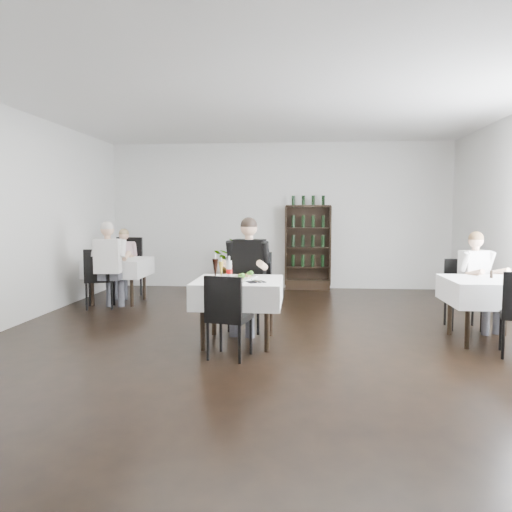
# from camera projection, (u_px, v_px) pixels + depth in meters

# --- Properties ---
(room_shell) EXTENTS (9.00, 9.00, 9.00)m
(room_shell) POSITION_uv_depth(u_px,v_px,m) (264.00, 218.00, 5.87)
(room_shell) COLOR black
(room_shell) RESTS_ON ground
(wine_shelf) EXTENTS (0.90, 0.28, 1.75)m
(wine_shelf) POSITION_uv_depth(u_px,v_px,m) (308.00, 248.00, 10.16)
(wine_shelf) COLOR black
(wine_shelf) RESTS_ON ground
(main_table) EXTENTS (1.03, 1.03, 0.77)m
(main_table) POSITION_uv_depth(u_px,v_px,m) (239.00, 292.00, 5.97)
(main_table) COLOR black
(main_table) RESTS_ON ground
(left_table) EXTENTS (0.98, 0.98, 0.77)m
(left_table) POSITION_uv_depth(u_px,v_px,m) (119.00, 267.00, 8.66)
(left_table) COLOR black
(left_table) RESTS_ON ground
(right_table) EXTENTS (0.98, 0.98, 0.77)m
(right_table) POSITION_uv_depth(u_px,v_px,m) (488.00, 291.00, 6.01)
(right_table) COLOR black
(right_table) RESTS_ON ground
(potted_tree) EXTENTS (1.07, 0.96, 1.05)m
(potted_tree) POSITION_uv_depth(u_px,v_px,m) (239.00, 264.00, 10.19)
(potted_tree) COLOR #20541D
(potted_tree) RESTS_ON ground
(main_chair_far) EXTENTS (0.59, 0.59, 1.04)m
(main_chair_far) POSITION_uv_depth(u_px,v_px,m) (251.00, 285.00, 6.72)
(main_chair_far) COLOR black
(main_chair_far) RESTS_ON ground
(main_chair_near) EXTENTS (0.50, 0.50, 0.91)m
(main_chair_near) POSITION_uv_depth(u_px,v_px,m) (227.00, 312.00, 5.30)
(main_chair_near) COLOR black
(main_chair_near) RESTS_ON ground
(left_chair_far) EXTENTS (0.55, 0.56, 1.10)m
(left_chair_far) POSITION_uv_depth(u_px,v_px,m) (127.00, 263.00, 9.32)
(left_chair_far) COLOR black
(left_chair_far) RESTS_ON ground
(left_chair_near) EXTENTS (0.56, 0.56, 0.98)m
(left_chair_near) POSITION_uv_depth(u_px,v_px,m) (99.00, 275.00, 8.11)
(left_chair_near) COLOR black
(left_chair_near) RESTS_ON ground
(right_chair_far) EXTENTS (0.44, 0.44, 0.93)m
(right_chair_far) POSITION_uv_depth(u_px,v_px,m) (462.00, 289.00, 6.80)
(right_chair_far) COLOR black
(right_chair_far) RESTS_ON ground
(diner_main) EXTENTS (0.61, 0.63, 1.51)m
(diner_main) POSITION_uv_depth(u_px,v_px,m) (247.00, 266.00, 6.52)
(diner_main) COLOR #414148
(diner_main) RESTS_ON ground
(diner_left_far) EXTENTS (0.49, 0.50, 1.28)m
(diner_left_far) POSITION_uv_depth(u_px,v_px,m) (123.00, 258.00, 9.17)
(diner_left_far) COLOR #414148
(diner_left_far) RESTS_ON ground
(diner_left_near) EXTENTS (0.56, 0.56, 1.43)m
(diner_left_near) POSITION_uv_depth(u_px,v_px,m) (109.00, 259.00, 7.99)
(diner_left_near) COLOR #414148
(diner_left_near) RESTS_ON ground
(diner_right_far) EXTENTS (0.59, 0.62, 1.32)m
(diner_right_far) POSITION_uv_depth(u_px,v_px,m) (478.00, 273.00, 6.61)
(diner_right_far) COLOR #414148
(diner_right_far) RESTS_ON ground
(plate_far) EXTENTS (0.32, 0.32, 0.08)m
(plate_far) POSITION_uv_depth(u_px,v_px,m) (246.00, 276.00, 6.14)
(plate_far) COLOR white
(plate_far) RESTS_ON main_table
(plate_near) EXTENTS (0.35, 0.35, 0.09)m
(plate_near) POSITION_uv_depth(u_px,v_px,m) (237.00, 279.00, 5.84)
(plate_near) COLOR white
(plate_near) RESTS_ON main_table
(pilsner_dark) EXTENTS (0.07, 0.07, 0.31)m
(pilsner_dark) POSITION_uv_depth(u_px,v_px,m) (215.00, 269.00, 5.93)
(pilsner_dark) COLOR black
(pilsner_dark) RESTS_ON main_table
(pilsner_lager) EXTENTS (0.06, 0.06, 0.26)m
(pilsner_lager) POSITION_uv_depth(u_px,v_px,m) (221.00, 270.00, 6.04)
(pilsner_lager) COLOR gold
(pilsner_lager) RESTS_ON main_table
(coke_bottle) EXTENTS (0.07, 0.07, 0.28)m
(coke_bottle) POSITION_uv_depth(u_px,v_px,m) (229.00, 270.00, 5.96)
(coke_bottle) COLOR silver
(coke_bottle) RESTS_ON main_table
(napkin_cutlery) EXTENTS (0.24, 0.22, 0.02)m
(napkin_cutlery) POSITION_uv_depth(u_px,v_px,m) (256.00, 282.00, 5.73)
(napkin_cutlery) COLOR black
(napkin_cutlery) RESTS_ON main_table
(pepper_mill) EXTENTS (0.05, 0.05, 0.09)m
(pepper_mill) POSITION_uv_depth(u_px,v_px,m) (491.00, 274.00, 6.10)
(pepper_mill) COLOR black
(pepper_mill) RESTS_ON right_table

